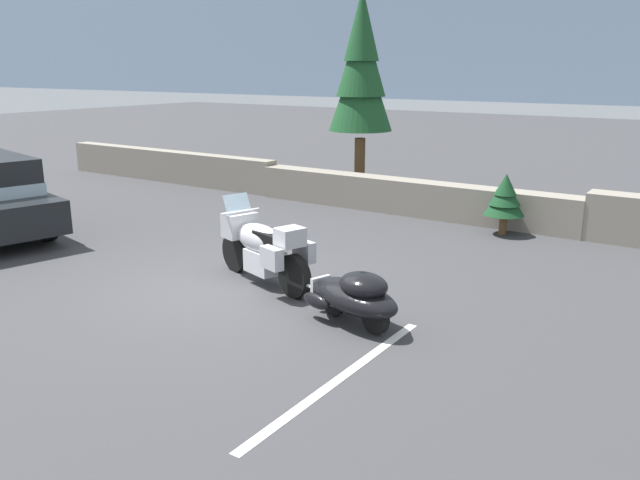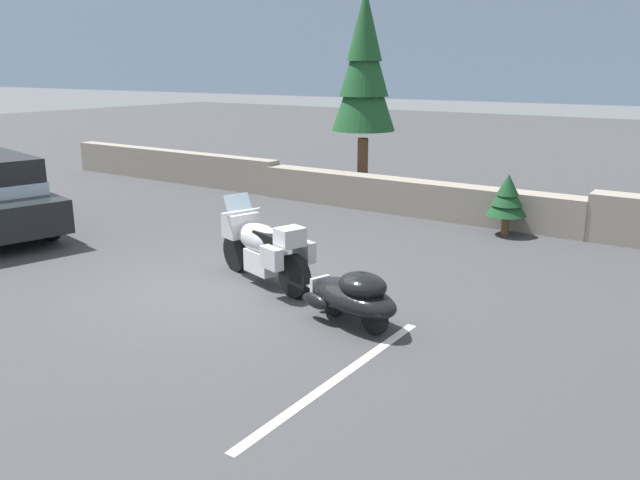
% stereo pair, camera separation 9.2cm
% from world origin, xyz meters
% --- Properties ---
extents(ground_plane, '(80.00, 80.00, 0.00)m').
position_xyz_m(ground_plane, '(0.00, 0.00, 0.00)').
color(ground_plane, '#38383A').
extents(stone_guard_wall, '(24.00, 0.62, 0.96)m').
position_xyz_m(stone_guard_wall, '(0.82, 6.37, 0.45)').
color(stone_guard_wall, gray).
rests_on(stone_guard_wall, ground).
extents(touring_motorcycle, '(2.25, 1.15, 1.33)m').
position_xyz_m(touring_motorcycle, '(0.38, 0.55, 0.62)').
color(touring_motorcycle, black).
rests_on(touring_motorcycle, ground).
extents(car_shaped_trailer, '(2.21, 1.12, 0.76)m').
position_xyz_m(car_shaped_trailer, '(2.45, -0.10, 0.41)').
color(car_shaped_trailer, black).
rests_on(car_shaped_trailer, ground).
extents(pine_tree_tall, '(1.65, 1.65, 5.29)m').
position_xyz_m(pine_tree_tall, '(-2.05, 7.69, 3.31)').
color(pine_tree_tall, brown).
rests_on(pine_tree_tall, ground).
extents(pine_sapling_near, '(0.82, 0.82, 1.26)m').
position_xyz_m(pine_sapling_near, '(2.53, 5.71, 0.79)').
color(pine_sapling_near, brown).
rests_on(pine_sapling_near, ground).
extents(parking_stripe_marker, '(0.12, 3.60, 0.01)m').
position_xyz_m(parking_stripe_marker, '(3.13, -1.50, 0.00)').
color(parking_stripe_marker, silver).
rests_on(parking_stripe_marker, ground).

